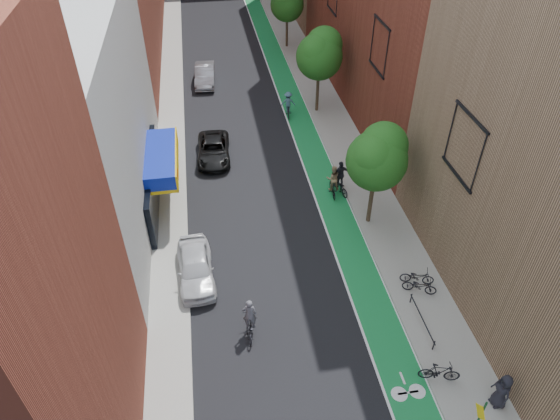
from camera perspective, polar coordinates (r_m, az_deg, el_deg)
name	(u,v)px	position (r m, az deg, el deg)	size (l,w,h in m)	color
ground	(311,386)	(22.69, 3.55, -19.40)	(160.00, 160.00, 0.00)	black
bike_lane	(293,102)	(42.74, 1.45, 12.27)	(2.00, 68.00, 0.01)	#167E36
sidewalk_left	(172,110)	(42.18, -12.29, 11.08)	(2.00, 68.00, 0.15)	gray
sidewalk_right	(322,99)	(43.20, 4.79, 12.55)	(3.00, 68.00, 0.15)	gray
building_left_white	(62,123)	(29.75, -23.69, 9.12)	(8.00, 20.00, 12.00)	silver
tree_near	(378,156)	(27.46, 11.13, 6.05)	(3.40, 3.36, 6.42)	#332619
tree_mid	(320,53)	(39.29, 4.59, 17.48)	(3.55, 3.53, 6.74)	#332619
tree_far	(288,2)	(52.38, 0.87, 22.71)	(3.30, 3.25, 6.21)	#332619
parked_car_white	(195,267)	(26.31, -9.64, -6.43)	(1.82, 4.51, 1.54)	silver
parked_car_black	(214,150)	(35.27, -7.61, 6.83)	(2.20, 4.78, 1.33)	black
parked_car_silver	(205,75)	(46.17, -8.58, 15.05)	(1.65, 4.75, 1.56)	gray
cyclist_lead	(250,322)	(23.70, -3.44, -12.70)	(0.80, 1.85, 2.14)	black
cyclist_lane_near	(333,183)	(31.54, 6.05, 3.12)	(0.87, 1.71, 2.08)	black
cyclist_lane_mid	(340,181)	(31.81, 6.90, 3.34)	(1.19, 1.96, 2.25)	black
cyclist_lane_far	(288,106)	(40.12, 0.95, 11.85)	(1.17, 1.68, 2.05)	black
parked_bike_near	(420,286)	(26.23, 15.67, -8.34)	(0.60, 1.71, 0.90)	black
parked_bike_mid	(440,372)	(23.19, 17.78, -17.24)	(0.50, 1.77, 1.07)	black
parked_bike_far	(417,277)	(26.64, 15.40, -7.35)	(0.60, 1.72, 0.91)	black
pedestrian	(502,391)	(23.07, 24.04, -18.36)	(0.90, 0.59, 1.84)	black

